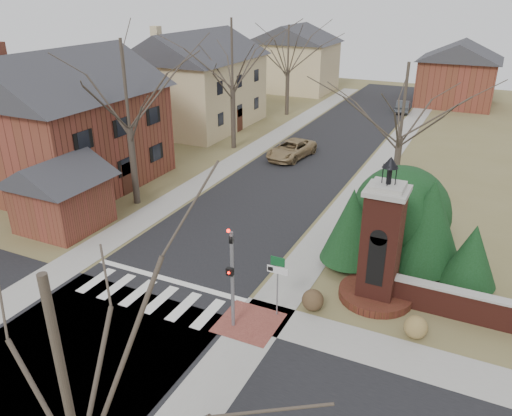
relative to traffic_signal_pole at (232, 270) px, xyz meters
The scene contains 30 objects.
ground 5.05m from the traffic_signal_pole, behind, with size 120.00×120.00×0.00m, color brown.
main_street 22.01m from the traffic_signal_pole, 101.35° to the left, with size 8.00×70.00×0.01m, color black.
cross_street 6.16m from the traffic_signal_pole, 140.28° to the right, with size 120.00×8.00×0.01m, color black.
crosswalk_zone 5.02m from the traffic_signal_pole, behind, with size 8.00×2.20×0.02m, color silver.
stop_bar 5.30m from the traffic_signal_pole, 158.11° to the left, with size 8.00×0.35×0.02m, color silver.
sidewalk_right_main 21.60m from the traffic_signal_pole, 87.59° to the left, with size 2.00×60.00×0.02m, color gray.
sidewalk_left 23.58m from the traffic_signal_pole, 113.91° to the left, with size 2.00×60.00×0.02m, color gray.
curb_apron 2.66m from the traffic_signal_pole, 40.52° to the left, with size 2.40×2.40×0.02m, color brown.
traffic_signal_pole is the anchor object (origin of this frame).
sign_post 2.02m from the traffic_signal_pole, 47.57° to the left, with size 0.90×0.07×2.75m.
brick_gate_monument 6.47m from the traffic_signal_pole, 43.24° to the left, with size 3.20×3.20×6.47m.
brick_garden_wall 10.39m from the traffic_signal_pole, 25.70° to the left, with size 7.50×0.50×1.30m.
house_brick_left 19.81m from the traffic_signal_pole, 151.43° to the left, with size 9.80×11.80×9.42m.
house_stucco_left 31.92m from the traffic_signal_pole, 123.97° to the left, with size 9.80×12.80×9.28m.
garage_left 13.40m from the traffic_signal_pole, 163.01° to the left, with size 4.80×4.80×4.29m.
house_distant_left 50.18m from the traffic_signal_pole, 108.98° to the left, with size 10.80×8.80×8.53m.
house_distant_right 47.58m from the traffic_signal_pole, 85.55° to the left, with size 8.80×8.80×7.30m.
evergreen_near 7.06m from the traffic_signal_pole, 65.72° to the left, with size 2.80×2.80×4.10m.
evergreen_mid 9.83m from the traffic_signal_pole, 50.89° to the left, with size 3.40×3.40×4.70m.
evergreen_far 10.57m from the traffic_signal_pole, 38.95° to the left, with size 2.40×2.40×3.30m.
evergreen_mass 10.09m from the traffic_signal_pole, 62.23° to the left, with size 4.80×4.80×4.80m, color black.
bare_tree_0 14.99m from the traffic_signal_pole, 143.29° to the left, with size 8.05×8.05×11.15m.
bare_tree_1 24.83m from the traffic_signal_pole, 117.81° to the left, with size 8.40×8.40×11.64m.
bare_tree_2 36.66m from the traffic_signal_pole, 108.92° to the left, with size 7.35×7.35×10.19m.
bare_tree_3 16.28m from the traffic_signal_pole, 78.28° to the left, with size 7.00×7.00×9.70m.
bare_tree_4 10.43m from the traffic_signal_pole, 79.93° to the right, with size 6.65×6.65×9.21m.
pickup_truck 21.87m from the traffic_signal_pole, 105.71° to the left, with size 2.31×5.00×1.39m, color #947A51.
distant_car 40.92m from the traffic_signal_pole, 91.26° to the left, with size 1.34×3.85×1.27m, color #3A3F43.
dry_shrub_left 4.08m from the traffic_signal_pole, 44.16° to the left, with size 0.92×0.92×0.92m, color #4C3822.
dry_shrub_right 7.44m from the traffic_signal_pole, 19.91° to the left, with size 0.91×0.91×0.91m, color olive.
Camera 1 is at (12.19, -13.82, 12.48)m, focal length 35.00 mm.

